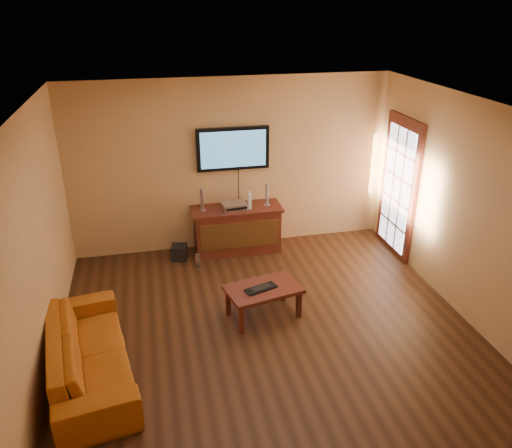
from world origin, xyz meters
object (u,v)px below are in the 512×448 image
object	(u,v)px
speaker_right	(267,196)
bottle	(198,260)
coffee_table	(263,292)
speaker_left	(202,201)
subwoofer	(179,252)
television	(233,149)
keyboard	(261,288)
sofa	(87,345)
av_receiver	(234,206)
media_console	(237,229)
game_console	(249,200)

from	to	relation	value
speaker_right	bottle	bearing A→B (deg)	-161.81
speaker_right	bottle	xyz separation A→B (m)	(-1.16, -0.38, -0.80)
coffee_table	speaker_left	world-z (taller)	speaker_left
subwoofer	television	bearing A→B (deg)	30.88
keyboard	sofa	bearing A→B (deg)	-162.53
av_receiver	sofa	bearing A→B (deg)	-135.06
av_receiver	keyboard	xyz separation A→B (m)	(-0.01, -1.88, -0.36)
coffee_table	sofa	distance (m)	2.18
media_console	television	bearing A→B (deg)	90.00
media_console	sofa	world-z (taller)	sofa
keyboard	television	bearing A→B (deg)	88.62
subwoofer	keyboard	xyz separation A→B (m)	(0.89, -1.79, 0.31)
television	game_console	bearing A→B (deg)	-51.21
bottle	keyboard	distance (m)	1.66
speaker_left	coffee_table	bearing A→B (deg)	-74.43
speaker_right	subwoofer	bearing A→B (deg)	-176.17
speaker_left	speaker_right	distance (m)	1.01
speaker_right	keyboard	bearing A→B (deg)	-105.80
av_receiver	bottle	world-z (taller)	av_receiver
keyboard	speaker_right	bearing A→B (deg)	74.20
media_console	speaker_left	size ratio (longest dim) A/B	3.94
game_console	bottle	distance (m)	1.22
sofa	subwoofer	xyz separation A→B (m)	(1.14, 2.43, -0.28)
television	sofa	distance (m)	3.67
speaker_right	bottle	distance (m)	1.46
speaker_left	subwoofer	bearing A→B (deg)	-166.04
sofa	speaker_right	bearing A→B (deg)	-54.67
speaker_right	game_console	xyz separation A→B (m)	(-0.28, -0.02, -0.04)
media_console	television	xyz separation A→B (m)	(0.00, 0.23, 1.25)
sofa	subwoofer	world-z (taller)	sofa
game_console	keyboard	size ratio (longest dim) A/B	0.56
sofa	keyboard	xyz separation A→B (m)	(2.03, 0.64, 0.03)
speaker_left	bottle	world-z (taller)	speaker_left
speaker_right	av_receiver	distance (m)	0.53
subwoofer	av_receiver	bearing A→B (deg)	17.34
television	bottle	bearing A→B (deg)	-138.08
game_console	subwoofer	world-z (taller)	game_console
speaker_right	game_console	size ratio (longest dim) A/B	1.42
speaker_left	av_receiver	size ratio (longest dim) A/B	0.93
media_console	keyboard	bearing A→B (deg)	-91.54
game_console	television	bearing A→B (deg)	132.94
television	keyboard	world-z (taller)	television
speaker_right	coffee_table	bearing A→B (deg)	-104.90
media_console	game_console	size ratio (longest dim) A/B	5.72
television	game_console	size ratio (longest dim) A/B	4.56
game_console	bottle	size ratio (longest dim) A/B	1.11
sofa	av_receiver	size ratio (longest dim) A/B	5.26
av_receiver	game_console	xyz separation A→B (m)	(0.24, -0.01, 0.08)
speaker_left	game_console	world-z (taller)	speaker_left
media_console	sofa	xyz separation A→B (m)	(-2.08, -2.53, 0.02)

